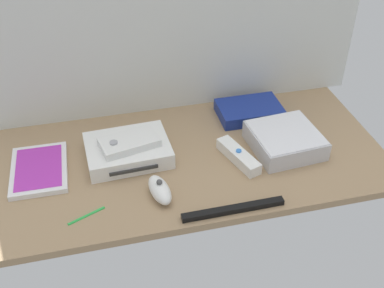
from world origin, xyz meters
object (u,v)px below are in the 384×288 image
at_px(remote_wand, 238,156).
at_px(stylus_pen, 86,215).
at_px(mini_computer, 285,140).
at_px(sensor_bar, 233,209).
at_px(remote_nunchuk, 160,190).
at_px(game_console, 128,150).
at_px(game_case, 39,169).
at_px(network_router, 249,111).
at_px(remote_classic_pad, 129,142).

xyz_separation_m(remote_wand, stylus_pen, (-0.39, -0.11, -0.01)).
xyz_separation_m(mini_computer, sensor_bar, (-0.20, -0.19, -0.02)).
height_order(remote_nunchuk, sensor_bar, remote_nunchuk).
height_order(game_console, remote_nunchuk, remote_nunchuk).
distance_m(game_console, game_case, 0.22).
bearing_deg(sensor_bar, stylus_pen, 168.51).
bearing_deg(remote_wand, mini_computer, -8.77).
xyz_separation_m(game_console, network_router, (0.37, 0.11, -0.00)).
distance_m(mini_computer, network_router, 0.17).
bearing_deg(game_case, remote_classic_pad, 0.21).
distance_m(network_router, stylus_pen, 0.57).
xyz_separation_m(mini_computer, remote_classic_pad, (-0.40, 0.05, 0.03)).
bearing_deg(mini_computer, network_router, 103.26).
xyz_separation_m(sensor_bar, stylus_pen, (-0.32, 0.06, -0.00)).
xyz_separation_m(remote_wand, sensor_bar, (-0.07, -0.17, -0.01)).
bearing_deg(game_case, mini_computer, -3.94).
bearing_deg(stylus_pen, remote_nunchuk, 8.10).
distance_m(remote_nunchuk, stylus_pen, 0.18).
xyz_separation_m(network_router, remote_wand, (-0.10, -0.19, -0.00)).
distance_m(game_console, network_router, 0.38).
distance_m(sensor_bar, stylus_pen, 0.33).
bearing_deg(remote_classic_pad, mini_computer, -19.51).
bearing_deg(game_console, sensor_bar, -53.62).
bearing_deg(sensor_bar, game_case, 149.78).
distance_m(mini_computer, remote_nunchuk, 0.37).
bearing_deg(sensor_bar, mini_computer, 43.40).
xyz_separation_m(game_console, sensor_bar, (0.20, -0.25, -0.01)).
height_order(game_case, remote_nunchuk, remote_nunchuk).
bearing_deg(network_router, sensor_bar, -114.23).
relative_size(mini_computer, game_case, 0.95).
distance_m(remote_classic_pad, sensor_bar, 0.32).
bearing_deg(remote_wand, remote_classic_pad, 146.84).
bearing_deg(remote_classic_pad, sensor_bar, -63.02).
relative_size(remote_wand, stylus_pen, 1.69).
bearing_deg(network_router, remote_classic_pad, -161.98).
relative_size(game_case, remote_classic_pad, 1.22).
xyz_separation_m(game_console, remote_nunchuk, (0.05, -0.16, -0.00)).
xyz_separation_m(mini_computer, remote_wand, (-0.13, -0.02, -0.01)).
distance_m(remote_nunchuk, sensor_bar, 0.18).
relative_size(remote_wand, remote_classic_pad, 0.96).
relative_size(remote_wand, remote_nunchuk, 1.43).
height_order(remote_classic_pad, stylus_pen, remote_classic_pad).
height_order(network_router, remote_wand, same).
relative_size(mini_computer, remote_nunchuk, 1.72).
height_order(game_console, sensor_bar, game_console).
bearing_deg(remote_classic_pad, network_router, 5.68).
distance_m(game_console, sensor_bar, 0.32).
xyz_separation_m(game_console, game_case, (-0.22, -0.01, -0.01)).
relative_size(mini_computer, network_router, 1.02).
bearing_deg(network_router, mini_computer, -76.80).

